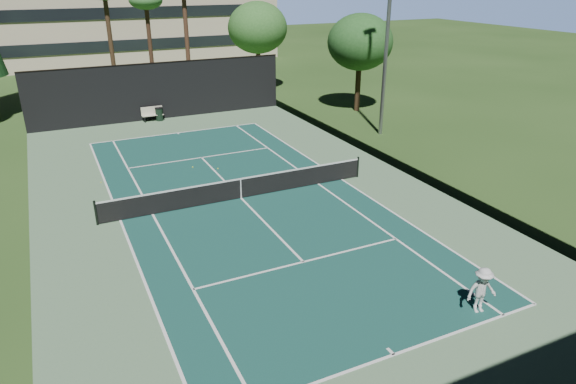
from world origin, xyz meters
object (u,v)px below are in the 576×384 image
(tennis_ball_c, at_px, (193,167))
(park_bench, at_px, (152,113))
(trash_bin, at_px, (159,114))
(tennis_ball_d, at_px, (101,182))
(tennis_net, at_px, (241,188))
(player, at_px, (482,290))
(tennis_ball_b, at_px, (218,169))

(tennis_ball_c, xyz_separation_m, park_bench, (0.09, 10.64, 0.51))
(tennis_ball_c, xyz_separation_m, trash_bin, (0.56, 10.52, 0.44))
(tennis_ball_c, height_order, tennis_ball_d, tennis_ball_c)
(tennis_net, relative_size, park_bench, 8.60)
(player, xyz_separation_m, tennis_ball_c, (-4.50, 16.39, -0.73))
(tennis_ball_d, relative_size, park_bench, 0.04)
(tennis_ball_c, bearing_deg, park_bench, 89.49)
(park_bench, distance_m, trash_bin, 0.48)
(player, relative_size, tennis_ball_c, 19.78)
(tennis_net, relative_size, trash_bin, 13.65)
(tennis_ball_c, distance_m, trash_bin, 10.54)
(player, bearing_deg, tennis_net, 118.44)
(tennis_net, bearing_deg, tennis_ball_d, 139.35)
(tennis_net, xyz_separation_m, park_bench, (-0.82, 15.66, -0.01))
(tennis_ball_b, relative_size, tennis_ball_d, 1.32)
(park_bench, xyz_separation_m, trash_bin, (0.46, -0.12, -0.07))
(tennis_ball_b, xyz_separation_m, tennis_ball_d, (-5.93, 0.67, -0.01))
(tennis_ball_d, height_order, trash_bin, trash_bin)
(tennis_ball_c, bearing_deg, player, -74.63)
(park_bench, height_order, trash_bin, park_bench)
(player, bearing_deg, tennis_ball_d, 130.62)
(park_bench, bearing_deg, tennis_ball_c, -90.51)
(tennis_ball_d, bearing_deg, tennis_ball_c, 1.76)
(player, height_order, trash_bin, player)
(tennis_net, height_order, tennis_ball_c, tennis_net)
(park_bench, bearing_deg, tennis_ball_b, -84.66)
(player, xyz_separation_m, tennis_ball_d, (-9.27, 16.24, -0.74))
(tennis_ball_c, relative_size, park_bench, 0.05)
(player, distance_m, tennis_ball_b, 15.94)
(trash_bin, bearing_deg, tennis_ball_b, -86.93)
(tennis_net, xyz_separation_m, tennis_ball_d, (-5.68, 4.88, -0.53))
(tennis_net, xyz_separation_m, tennis_ball_c, (-0.91, 5.02, -0.52))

